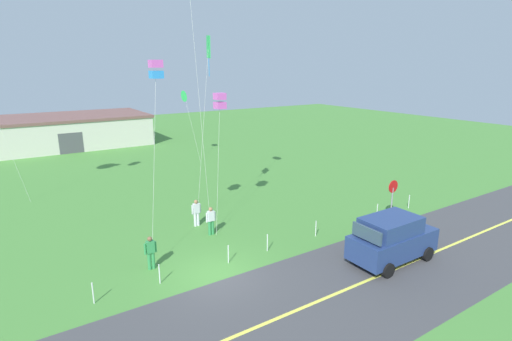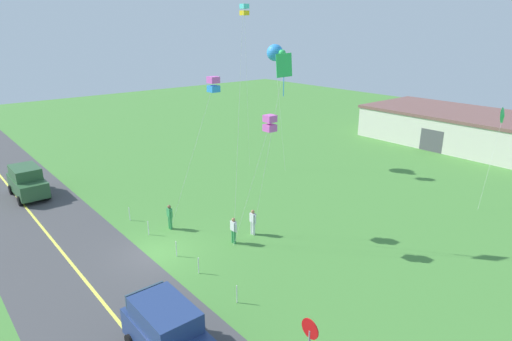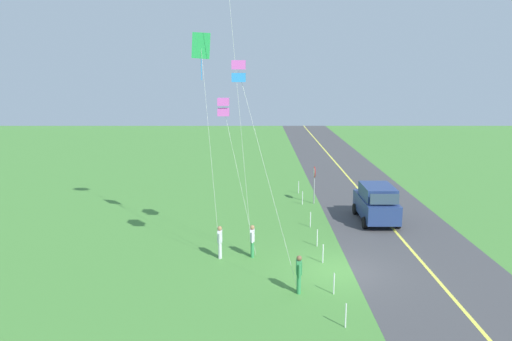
{
  "view_description": "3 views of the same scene",
  "coord_description": "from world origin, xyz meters",
  "px_view_note": "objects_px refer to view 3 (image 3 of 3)",
  "views": [
    {
      "loc": [
        -7.08,
        -14.06,
        8.97
      ],
      "look_at": [
        3.87,
        2.71,
        3.65
      ],
      "focal_mm": 27.49,
      "sensor_mm": 36.0,
      "label": 1
    },
    {
      "loc": [
        19.85,
        -9.31,
        11.94
      ],
      "look_at": [
        2.67,
        4.96,
        4.48
      ],
      "focal_mm": 30.25,
      "sensor_mm": 36.0,
      "label": 2
    },
    {
      "loc": [
        -21.14,
        3.86,
        8.89
      ],
      "look_at": [
        3.9,
        3.84,
        3.85
      ],
      "focal_mm": 34.99,
      "sensor_mm": 36.0,
      "label": 3
    }
  ],
  "objects_px": {
    "car_suv_foreground": "(376,203)",
    "kite_yellow_high": "(239,72)",
    "stop_sign": "(314,178)",
    "person_child_watcher": "(299,273)",
    "kite_orange_near": "(223,107)",
    "kite_red_low": "(201,50)",
    "person_adult_near": "(220,241)",
    "person_adult_companion": "(252,240)"
  },
  "relations": [
    {
      "from": "kite_red_low",
      "to": "person_child_watcher",
      "type": "bearing_deg",
      "value": -141.08
    },
    {
      "from": "car_suv_foreground",
      "to": "kite_red_low",
      "type": "relative_size",
      "value": 0.41
    },
    {
      "from": "car_suv_foreground",
      "to": "kite_yellow_high",
      "type": "bearing_deg",
      "value": 136.01
    },
    {
      "from": "stop_sign",
      "to": "person_adult_companion",
      "type": "relative_size",
      "value": 1.6
    },
    {
      "from": "kite_yellow_high",
      "to": "car_suv_foreground",
      "type": "bearing_deg",
      "value": -43.99
    },
    {
      "from": "kite_yellow_high",
      "to": "kite_orange_near",
      "type": "xyz_separation_m",
      "value": [
        3.84,
        0.89,
        -1.71
      ]
    },
    {
      "from": "person_adult_near",
      "to": "kite_yellow_high",
      "type": "relative_size",
      "value": 0.17
    },
    {
      "from": "kite_red_low",
      "to": "kite_yellow_high",
      "type": "relative_size",
      "value": 1.15
    },
    {
      "from": "kite_red_low",
      "to": "kite_orange_near",
      "type": "height_order",
      "value": "kite_red_low"
    },
    {
      "from": "kite_yellow_high",
      "to": "kite_orange_near",
      "type": "height_order",
      "value": "kite_yellow_high"
    },
    {
      "from": "person_child_watcher",
      "to": "kite_yellow_high",
      "type": "height_order",
      "value": "kite_yellow_high"
    },
    {
      "from": "car_suv_foreground",
      "to": "person_adult_companion",
      "type": "bearing_deg",
      "value": 128.16
    },
    {
      "from": "car_suv_foreground",
      "to": "stop_sign",
      "type": "xyz_separation_m",
      "value": [
        4.09,
        3.24,
        0.65
      ]
    },
    {
      "from": "person_adult_near",
      "to": "kite_yellow_high",
      "type": "bearing_deg",
      "value": 156.88
    },
    {
      "from": "stop_sign",
      "to": "person_child_watcher",
      "type": "relative_size",
      "value": 1.6
    },
    {
      "from": "stop_sign",
      "to": "kite_orange_near",
      "type": "distance_m",
      "value": 11.38
    },
    {
      "from": "kite_red_low",
      "to": "car_suv_foreground",
      "type": "bearing_deg",
      "value": -65.61
    },
    {
      "from": "person_adult_companion",
      "to": "kite_yellow_high",
      "type": "height_order",
      "value": "kite_yellow_high"
    },
    {
      "from": "stop_sign",
      "to": "person_adult_companion",
      "type": "distance_m",
      "value": 10.74
    },
    {
      "from": "person_child_watcher",
      "to": "kite_yellow_high",
      "type": "distance_m",
      "value": 8.49
    },
    {
      "from": "person_adult_near",
      "to": "kite_orange_near",
      "type": "height_order",
      "value": "kite_orange_near"
    },
    {
      "from": "person_adult_companion",
      "to": "kite_yellow_high",
      "type": "xyz_separation_m",
      "value": [
        -2.38,
        0.52,
        7.97
      ]
    },
    {
      "from": "person_adult_companion",
      "to": "kite_yellow_high",
      "type": "relative_size",
      "value": 0.17
    },
    {
      "from": "stop_sign",
      "to": "person_adult_near",
      "type": "height_order",
      "value": "stop_sign"
    },
    {
      "from": "person_child_watcher",
      "to": "person_adult_companion",
      "type": "bearing_deg",
      "value": 56.33
    },
    {
      "from": "kite_red_low",
      "to": "person_adult_near",
      "type": "bearing_deg",
      "value": -150.18
    },
    {
      "from": "person_adult_near",
      "to": "kite_orange_near",
      "type": "xyz_separation_m",
      "value": [
        1.61,
        -0.15,
        6.26
      ]
    },
    {
      "from": "person_adult_companion",
      "to": "kite_red_low",
      "type": "distance_m",
      "value": 9.39
    },
    {
      "from": "person_adult_near",
      "to": "person_adult_companion",
      "type": "height_order",
      "value": "same"
    },
    {
      "from": "car_suv_foreground",
      "to": "stop_sign",
      "type": "distance_m",
      "value": 5.26
    },
    {
      "from": "person_adult_near",
      "to": "person_adult_companion",
      "type": "distance_m",
      "value": 1.56
    },
    {
      "from": "person_adult_companion",
      "to": "car_suv_foreground",
      "type": "bearing_deg",
      "value": -145.56
    },
    {
      "from": "person_adult_companion",
      "to": "person_adult_near",
      "type": "bearing_deg",
      "value": 1.8
    },
    {
      "from": "person_adult_near",
      "to": "person_child_watcher",
      "type": "bearing_deg",
      "value": 173.8
    },
    {
      "from": "car_suv_foreground",
      "to": "person_child_watcher",
      "type": "relative_size",
      "value": 2.75
    },
    {
      "from": "car_suv_foreground",
      "to": "kite_orange_near",
      "type": "height_order",
      "value": "kite_orange_near"
    },
    {
      "from": "kite_red_low",
      "to": "kite_orange_near",
      "type": "distance_m",
      "value": 2.9
    },
    {
      "from": "person_adult_near",
      "to": "kite_red_low",
      "type": "bearing_deg",
      "value": -18.32
    },
    {
      "from": "stop_sign",
      "to": "person_adult_near",
      "type": "xyz_separation_m",
      "value": [
        -10.02,
        5.68,
        -0.94
      ]
    },
    {
      "from": "car_suv_foreground",
      "to": "kite_orange_near",
      "type": "relative_size",
      "value": 0.58
    },
    {
      "from": "car_suv_foreground",
      "to": "kite_orange_near",
      "type": "xyz_separation_m",
      "value": [
        -4.32,
        8.77,
        5.97
      ]
    },
    {
      "from": "person_adult_companion",
      "to": "person_child_watcher",
      "type": "xyz_separation_m",
      "value": [
        -4.01,
        -1.91,
        0.0
      ]
    }
  ]
}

